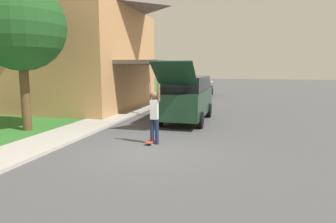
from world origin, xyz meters
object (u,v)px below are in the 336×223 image
Objects in this scene: lawn_tree_near at (20,27)px; skateboarder at (154,113)px; suv_parked at (186,97)px; car_down_street at (201,89)px; skateboard at (152,141)px.

lawn_tree_near reaches higher than skateboarder.
suv_parked is at bearing 87.42° from skateboarder.
skateboarder is (1.05, -17.83, 0.43)m from car_down_street.
car_down_street is 17.79m from skateboard.
lawn_tree_near is at bearing -104.71° from car_down_street.
suv_parked is 6.87× the size of skateboard.
car_down_street is at bearing 92.98° from skateboard.
suv_parked is at bearing 34.70° from lawn_tree_near.
skateboard is (0.92, -17.76, -0.57)m from car_down_street.
skateboard is at bearing 152.11° from skateboarder.
skateboarder is at bearing -92.58° from suv_parked.
skateboard is at bearing -5.17° from lawn_tree_near.
skateboard is (-0.13, 0.07, -1.00)m from skateboarder.
car_down_street reaches higher than skateboard.
skateboarder reaches higher than car_down_street.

